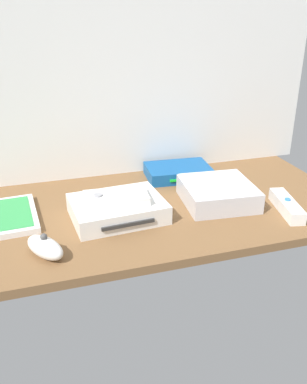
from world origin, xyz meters
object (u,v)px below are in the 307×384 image
(remote_nunchuk, at_px, (45,247))
(remote_wand, at_px, (287,206))
(game_console, at_px, (118,209))
(network_router, at_px, (178,172))
(mini_computer, at_px, (218,193))
(remote_classic_pad, at_px, (116,198))
(game_case, at_px, (6,217))

(remote_nunchuk, bearing_deg, remote_wand, -29.64)
(game_console, bearing_deg, remote_wand, -16.89)
(game_console, distance_m, network_router, 0.29)
(mini_computer, xyz_separation_m, remote_nunchuk, (-0.43, -0.12, -0.01))
(network_router, distance_m, remote_nunchuk, 0.50)
(game_console, xyz_separation_m, remote_classic_pad, (-0.00, -0.01, 0.03))
(remote_nunchuk, bearing_deg, network_router, 5.69)
(remote_classic_pad, bearing_deg, game_console, 66.57)
(network_router, relative_size, remote_classic_pad, 1.26)
(game_case, bearing_deg, game_console, -18.08)
(game_console, xyz_separation_m, network_router, (0.22, 0.19, -0.00))
(network_router, height_order, remote_wand, same)
(remote_classic_pad, bearing_deg, remote_nunchuk, -142.72)
(game_case, relative_size, remote_classic_pad, 1.33)
(remote_classic_pad, bearing_deg, network_router, 45.62)
(remote_classic_pad, bearing_deg, remote_wand, -7.42)
(remote_wand, distance_m, remote_classic_pad, 0.41)
(game_case, bearing_deg, remote_nunchuk, -70.63)
(mini_computer, bearing_deg, network_router, 101.45)
(game_case, distance_m, network_router, 0.49)
(game_console, distance_m, mini_computer, 0.26)
(game_case, bearing_deg, mini_computer, -10.44)
(game_case, distance_m, remote_classic_pad, 0.26)
(remote_classic_pad, bearing_deg, game_case, 167.35)
(game_console, distance_m, remote_wand, 0.41)
(remote_wand, height_order, remote_nunchuk, remote_nunchuk)
(remote_nunchuk, distance_m, remote_classic_pad, 0.20)
(remote_nunchuk, bearing_deg, game_case, 80.41)
(game_console, xyz_separation_m, game_case, (-0.25, 0.06, -0.01))
(remote_wand, bearing_deg, game_console, 179.37)
(mini_computer, distance_m, remote_nunchuk, 0.45)
(remote_wand, distance_m, remote_nunchuk, 0.57)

